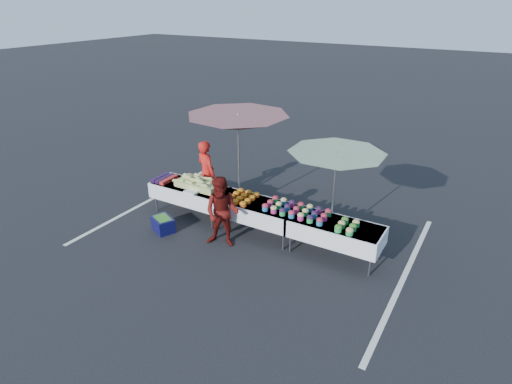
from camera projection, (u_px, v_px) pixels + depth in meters
The scene contains 17 objects.
ground at pixel (256, 233), 9.43m from camera, with size 80.00×80.00×0.00m, color black.
stripe_left at pixel (148, 201), 10.91m from camera, with size 0.10×5.00×0.00m, color silver.
stripe_right at pixel (404, 277), 7.95m from camera, with size 0.10×5.00×0.00m, color silver.
table_left at pixel (190, 192), 10.02m from camera, with size 1.86×0.81×0.75m.
table_center at pixel (256, 210), 9.19m from camera, with size 1.86×0.81×0.75m.
table_right at pixel (335, 231), 8.36m from camera, with size 1.86×0.81×0.75m.
berry_punnets at pixel (164, 179), 10.21m from camera, with size 0.40×0.54×0.08m.
corn_pile at pixel (199, 183), 9.84m from camera, with size 1.16×0.57×0.26m.
plastic_bags at pixel (192, 192), 9.57m from camera, with size 0.30×0.25×0.05m, color white.
carrot_bowls at pixel (242, 197), 9.25m from camera, with size 0.55×0.69×0.11m.
potato_cups at pixel (296, 210), 8.65m from camera, with size 1.34×0.58×0.16m.
bean_baskets at pixel (347, 226), 8.06m from camera, with size 0.36×0.50×0.15m.
vendor at pixel (206, 173), 10.44m from camera, with size 0.60×0.39×1.65m, color red.
customer at pixel (222, 212), 8.69m from camera, with size 0.74×0.57×1.52m, color #5B100D.
umbrella_left at pixel (238, 123), 9.59m from camera, with size 2.93×2.93×2.39m.
umbrella_right at pixel (336, 160), 8.43m from camera, with size 2.53×2.53×2.00m.
storage_bin at pixel (163, 224), 9.46m from camera, with size 0.61×0.54×0.33m.
Camera 1 is at (4.17, -7.05, 4.76)m, focal length 30.00 mm.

